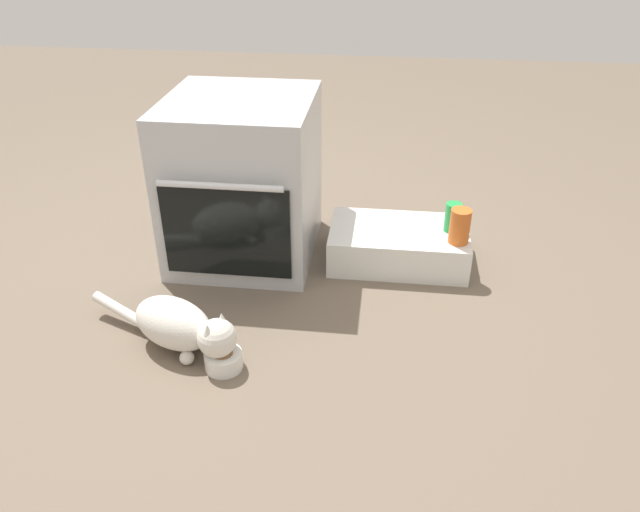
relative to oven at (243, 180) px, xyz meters
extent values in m
plane|color=#6B5B4C|center=(0.07, -0.38, -0.33)|extent=(8.00, 8.00, 0.00)
cube|color=#B7BABF|center=(0.00, 0.00, 0.00)|extent=(0.57, 0.59, 0.66)
cube|color=black|center=(0.00, -0.30, -0.08)|extent=(0.49, 0.01, 0.37)
cylinder|color=silver|center=(0.00, -0.33, 0.12)|extent=(0.46, 0.02, 0.02)
cube|color=white|center=(0.64, -0.01, -0.26)|extent=(0.56, 0.34, 0.15)
cylinder|color=white|center=(0.09, -0.76, -0.30)|extent=(0.12, 0.12, 0.06)
sphere|color=brown|center=(0.09, -0.76, -0.28)|extent=(0.07, 0.07, 0.07)
ellipsoid|color=silver|center=(-0.10, -0.67, -0.23)|extent=(0.34, 0.28, 0.17)
sphere|color=silver|center=(0.07, -0.75, -0.22)|extent=(0.13, 0.13, 0.13)
cone|color=silver|center=(0.08, -0.71, -0.17)|extent=(0.04, 0.04, 0.06)
cone|color=silver|center=(0.06, -0.78, -0.17)|extent=(0.04, 0.04, 0.06)
cylinder|color=silver|center=(-0.33, -0.57, -0.28)|extent=(0.25, 0.14, 0.08)
sphere|color=silver|center=(0.00, -0.66, -0.31)|extent=(0.05, 0.05, 0.05)
sphere|color=silver|center=(-0.04, -0.75, -0.31)|extent=(0.05, 0.05, 0.05)
cylinder|color=green|center=(0.85, 0.00, -0.12)|extent=(0.07, 0.07, 0.12)
cylinder|color=#D16023|center=(0.87, -0.09, -0.11)|extent=(0.08, 0.08, 0.14)
camera|label=1|loc=(0.59, -2.25, 1.02)|focal=34.59mm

